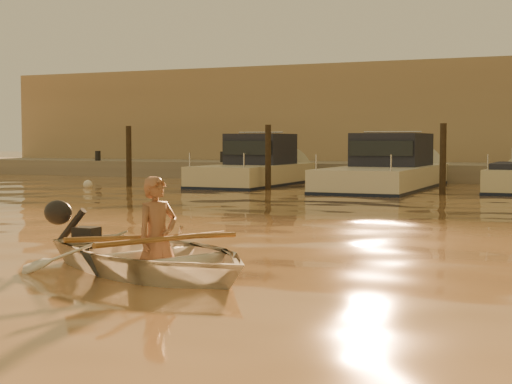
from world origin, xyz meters
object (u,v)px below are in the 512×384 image
at_px(dinghy, 152,256).
at_px(waterfront_building, 501,120).
at_px(moored_boat_2, 386,169).
at_px(moored_boat_1, 254,167).
at_px(person, 157,239).

bearing_deg(dinghy, waterfront_building, 22.82).
bearing_deg(moored_boat_2, moored_boat_1, 180.00).
bearing_deg(moored_boat_2, waterfront_building, 77.95).
bearing_deg(dinghy, moored_boat_1, 44.35).
xyz_separation_m(moored_boat_1, moored_boat_2, (4.57, 0.00, 0.00)).
relative_size(person, waterfront_building, 0.03).
distance_m(moored_boat_1, waterfront_building, 13.12).
height_order(moored_boat_2, waterfront_building, waterfront_building).
bearing_deg(moored_boat_1, person, -70.18).
bearing_deg(waterfront_building, dinghy, -91.95).
bearing_deg(moored_boat_1, dinghy, -70.41).
height_order(person, moored_boat_2, moored_boat_2).
relative_size(dinghy, moored_boat_1, 0.46).
relative_size(dinghy, person, 2.22).
distance_m(moored_boat_1, moored_boat_2, 4.57).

